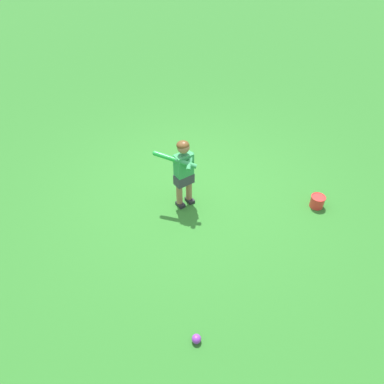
% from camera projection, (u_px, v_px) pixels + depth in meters
% --- Properties ---
extents(ground_plane, '(40.00, 40.00, 0.00)m').
position_uv_depth(ground_plane, '(195.00, 188.00, 5.61)').
color(ground_plane, '#2D7528').
extents(child_batter, '(0.54, 0.47, 1.08)m').
position_uv_depth(child_batter, '(183.00, 168.00, 4.92)').
color(child_batter, '#232328').
rests_on(child_batter, ground).
extents(play_ball_by_bucket, '(0.10, 0.10, 0.10)m').
position_uv_depth(play_ball_by_bucket, '(196.00, 339.00, 3.67)').
color(play_ball_by_bucket, purple).
rests_on(play_ball_by_bucket, ground).
extents(toy_bucket, '(0.22, 0.22, 0.19)m').
position_uv_depth(toy_bucket, '(317.00, 201.00, 5.22)').
color(toy_bucket, red).
rests_on(toy_bucket, ground).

